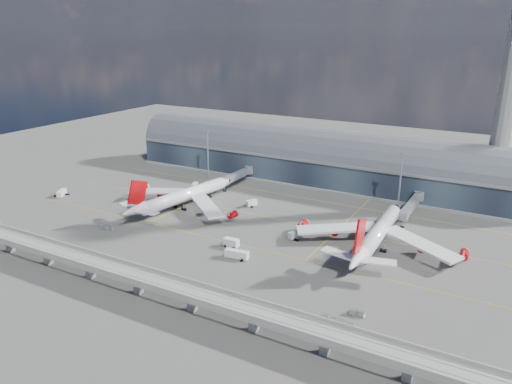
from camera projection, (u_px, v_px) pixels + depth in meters
The scene contains 20 objects.
ground at pixel (234, 231), 195.97m from camera, with size 500.00×500.00×0.00m, color #474744.
taxi_lines at pixel (261, 214), 214.26m from camera, with size 200.00×80.12×0.01m.
terminal at pixel (313, 160), 256.95m from camera, with size 200.00×30.00×28.00m.
control_tower at pixel (509, 89), 208.92m from camera, with size 19.00×19.00×103.00m.
guideway at pixel (137, 277), 148.78m from camera, with size 220.00×8.50×7.20m.
floodlight_mast_left at pixel (208, 153), 260.45m from camera, with size 3.00×0.70×25.70m.
floodlight_mast_right at pixel (400, 181), 213.96m from camera, with size 3.00×0.70×25.70m.
airliner_left at pixel (181, 196), 219.24m from camera, with size 59.76×62.90×19.22m.
airliner_right at pixel (377, 235), 179.22m from camera, with size 61.84×64.62×20.52m.
jet_bridge_left at pixel (238, 175), 252.39m from camera, with size 4.40×28.00×7.25m.
jet_bridge_right at pixel (412, 204), 210.35m from camera, with size 4.40×32.00×7.25m.
service_truck_0 at pixel (62, 193), 236.16m from camera, with size 5.47×7.34×2.94m.
service_truck_1 at pixel (231, 243), 181.32m from camera, with size 5.68×2.87×3.28m.
service_truck_2 at pixel (237, 254), 172.31m from camera, with size 8.66×3.47×3.05m.
service_truck_3 at pixel (296, 235), 188.63m from camera, with size 4.47×6.49×2.93m.
service_truck_4 at pixel (251, 203), 222.83m from camera, with size 4.14×5.47×2.88m.
service_truck_5 at pixel (195, 185), 248.17m from camera, with size 3.77×5.61×2.53m.
cargo_train_0 at pixel (107, 228), 197.08m from camera, with size 6.94×2.54×1.52m.
cargo_train_1 at pixel (338, 322), 133.83m from camera, with size 10.09×2.44×1.67m.
cargo_train_2 at pixel (357, 313), 138.38m from camera, with size 4.72×2.01×1.56m.
Camera 1 is at (96.17, -153.82, 76.19)m, focal length 35.00 mm.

